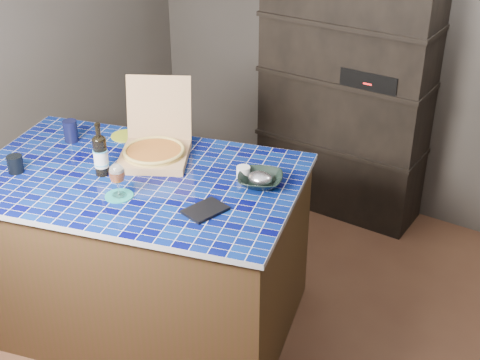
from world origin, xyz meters
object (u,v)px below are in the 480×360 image
Objects in this scene: bowl at (260,180)px; kitchen_island at (142,250)px; mead_bottle at (101,155)px; dvd_case at (205,210)px; pizza_box at (155,149)px; wine_glass at (117,174)px.

kitchen_island is at bearing -154.87° from bowl.
dvd_case is at bearing -0.49° from mead_bottle.
kitchen_island is at bearing -175.28° from dvd_case.
mead_bottle is 1.27× the size of bowl.
bowl is (0.66, 0.07, -0.03)m from pizza_box.
mead_bottle is (-0.16, -0.08, 0.60)m from kitchen_island.
bowl is (0.77, 0.37, -0.09)m from mead_bottle.
kitchen_island is at bearing 26.39° from mead_bottle.
dvd_case is at bearing -24.73° from kitchen_island.
pizza_box is at bearing -174.34° from bowl.
wine_glass is 0.74m from bowl.
wine_glass is (0.08, -0.21, 0.61)m from kitchen_island.
mead_bottle reaches higher than kitchen_island.
kitchen_island is 0.73m from dvd_case.
wine_glass reaches higher than kitchen_island.
dvd_case is (0.45, 0.12, -0.12)m from wine_glass.
mead_bottle is at bearing -169.13° from kitchen_island.
wine_glass is at bearing -137.24° from bowl.
mead_bottle reaches higher than wine_glass.
dvd_case is (0.69, -0.01, -0.11)m from mead_bottle.
wine_glass is at bearing -150.81° from dvd_case.
pizza_box reaches higher than mead_bottle.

